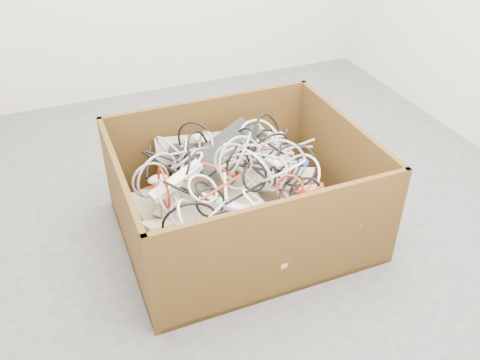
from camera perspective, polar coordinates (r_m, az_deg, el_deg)
name	(u,v)px	position (r m, az deg, el deg)	size (l,w,h in m)	color
ground	(256,191)	(2.90, 1.81, -1.24)	(3.00, 3.00, 0.00)	#49494B
cardboard_box	(239,210)	(2.54, -0.16, -3.29)	(1.14, 0.95, 0.53)	#38270E
keyboard_pile	(237,184)	(2.48, -0.33, -0.44)	(1.01, 0.90, 0.38)	#CDB990
mice_scatter	(238,174)	(2.42, -0.21, 0.65)	(0.78, 0.70, 0.22)	beige
power_strip_left	(177,181)	(2.33, -7.03, -0.12)	(0.27, 0.05, 0.04)	white
power_strip_right	(226,206)	(2.25, -1.54, -2.92)	(0.26, 0.05, 0.04)	white
vga_plug	(304,163)	(2.50, 7.05, 1.85)	(0.04, 0.04, 0.02)	#0B18AF
cable_tangle	(236,168)	(2.37, -0.46, 1.30)	(0.94, 0.79, 0.44)	#A7240B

